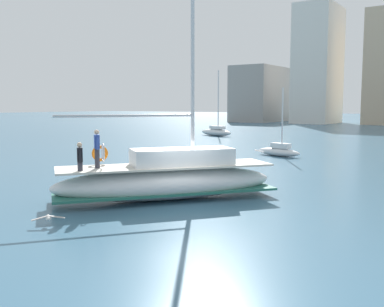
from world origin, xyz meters
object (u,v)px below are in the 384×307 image
object	(u,v)px
main_sailboat	(168,178)
seagull	(48,218)
moored_sloop_near	(216,131)
moored_sloop_far	(279,151)

from	to	relation	value
main_sailboat	seagull	bearing A→B (deg)	-97.02
main_sailboat	seagull	size ratio (longest dim) A/B	12.26
moored_sloop_near	moored_sloop_far	xyz separation A→B (m)	(15.98, -17.07, -0.15)
main_sailboat	moored_sloop_far	size ratio (longest dim) A/B	2.15
main_sailboat	moored_sloop_far	distance (m)	17.96
moored_sloop_far	main_sailboat	bearing A→B (deg)	-82.29
main_sailboat	moored_sloop_far	world-z (taller)	main_sailboat
main_sailboat	moored_sloop_near	size ratio (longest dim) A/B	1.37
main_sailboat	moored_sloop_near	world-z (taller)	main_sailboat
moored_sloop_near	main_sailboat	bearing A→B (deg)	-62.20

